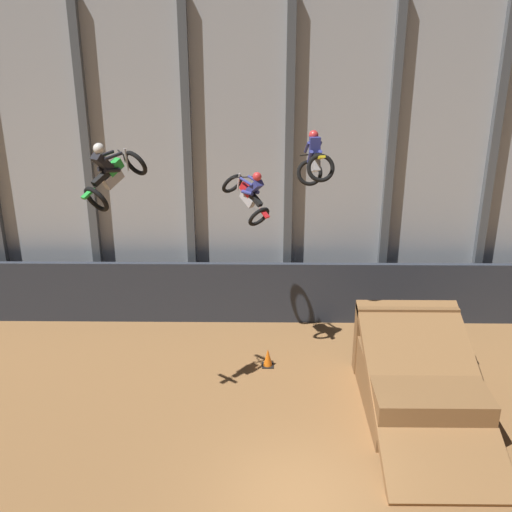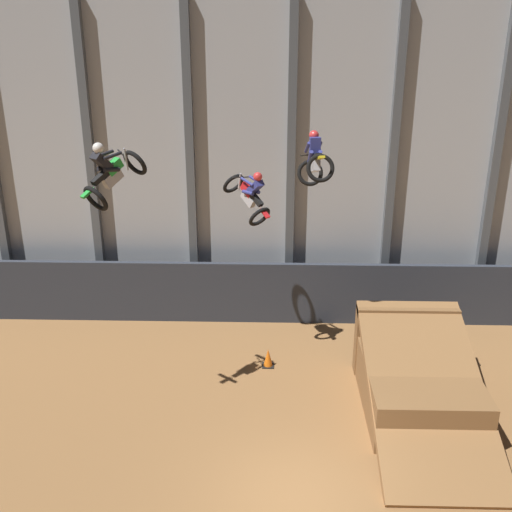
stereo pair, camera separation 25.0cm
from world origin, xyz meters
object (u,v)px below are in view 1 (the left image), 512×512
object	(u,v)px
rider_bike_right_air	(315,162)
traffic_cone_near_ramp	(268,358)
rider_bike_center_air	(249,195)
dirt_ramp	(417,378)
rider_bike_left_air	(112,174)

from	to	relation	value
rider_bike_right_air	traffic_cone_near_ramp	world-z (taller)	rider_bike_right_air
rider_bike_center_air	rider_bike_right_air	distance (m)	2.53
dirt_ramp	rider_bike_center_air	bearing A→B (deg)	148.74
rider_bike_center_air	traffic_cone_near_ramp	size ratio (longest dim) A/B	2.94
rider_bike_left_air	traffic_cone_near_ramp	xyz separation A→B (m)	(3.78, 2.11, -6.25)
traffic_cone_near_ramp	rider_bike_center_air	bearing A→B (deg)	121.64
rider_bike_right_air	rider_bike_left_air	bearing A→B (deg)	-167.63
rider_bike_left_air	traffic_cone_near_ramp	bearing A→B (deg)	67.57
rider_bike_center_air	rider_bike_right_air	world-z (taller)	rider_bike_right_air
dirt_ramp	rider_bike_right_air	size ratio (longest dim) A/B	3.38
dirt_ramp	rider_bike_left_air	distance (m)	9.74
dirt_ramp	rider_bike_right_air	bearing A→B (deg)	151.49
rider_bike_center_air	traffic_cone_near_ramp	xyz separation A→B (m)	(0.59, -0.96, -4.91)
dirt_ramp	rider_bike_left_air	bearing A→B (deg)	-178.32
rider_bike_center_air	traffic_cone_near_ramp	world-z (taller)	rider_bike_center_air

